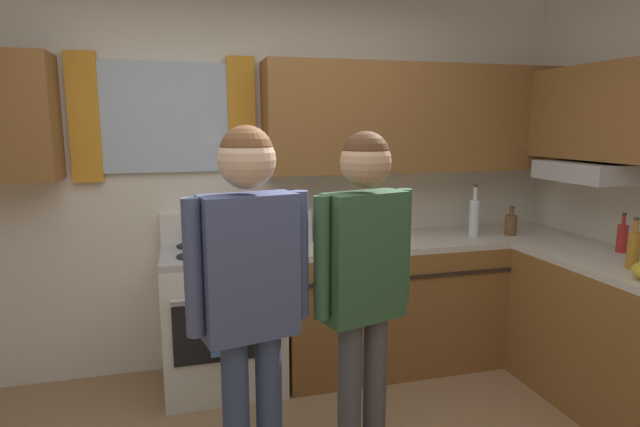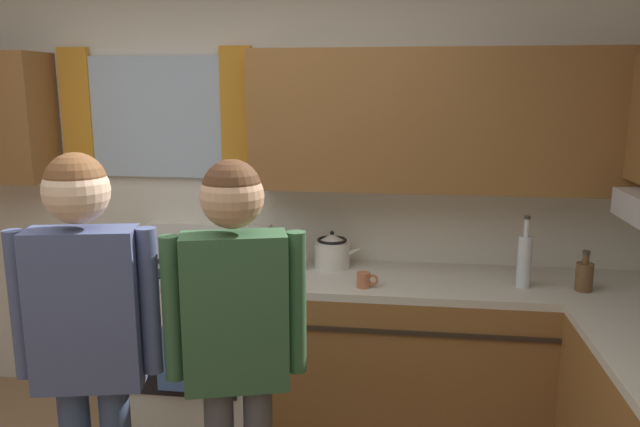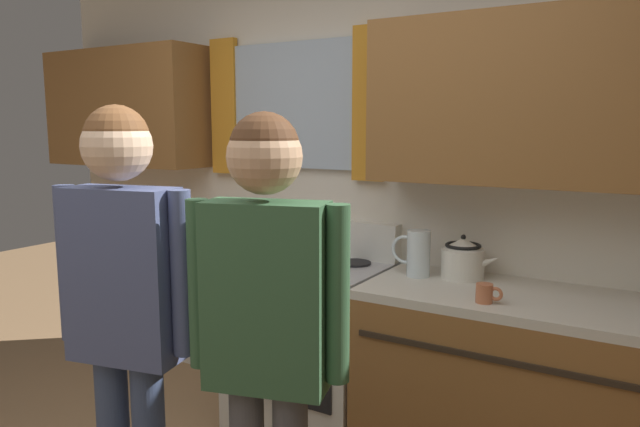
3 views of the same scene
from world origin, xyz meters
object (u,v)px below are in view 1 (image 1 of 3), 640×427
object	(u,v)px
water_pitcher	(303,226)
adult_left	(250,282)
cup_terracotta	(374,241)
adult_in_plaid	(364,270)
bottle_oil_amber	(633,249)
stovetop_kettle	(329,225)
stove_oven	(223,315)
bottle_sauce_red	(622,237)
bottle_tall_clear	(474,217)
bottle_squat_brown	(511,224)

from	to	relation	value
water_pitcher	adult_left	size ratio (longest dim) A/B	0.13
cup_terracotta	adult_in_plaid	bearing A→B (deg)	-113.46
bottle_oil_amber	stovetop_kettle	size ratio (longest dim) A/B	1.04
water_pitcher	stovetop_kettle	bearing A→B (deg)	20.75
stove_oven	bottle_sauce_red	size ratio (longest dim) A/B	4.48
stovetop_kettle	water_pitcher	xyz separation A→B (m)	(-0.20, -0.08, 0.02)
cup_terracotta	adult_left	xyz separation A→B (m)	(-0.93, -1.02, 0.12)
bottle_tall_clear	cup_terracotta	distance (m)	0.81
bottle_oil_amber	bottle_squat_brown	bearing A→B (deg)	96.16
stove_oven	water_pitcher	distance (m)	0.78
stove_oven	adult_left	bearing A→B (deg)	-88.72
bottle_sauce_red	stovetop_kettle	world-z (taller)	bottle_sauce_red
bottle_tall_clear	stovetop_kettle	xyz separation A→B (m)	(-1.00, 0.22, -0.05)
stovetop_kettle	adult_in_plaid	distance (m)	1.29
bottle_oil_amber	water_pitcher	bearing A→B (deg)	145.21
cup_terracotta	stovetop_kettle	distance (m)	0.40
bottle_oil_amber	bottle_tall_clear	bearing A→B (deg)	112.11
bottle_sauce_red	bottle_squat_brown	bearing A→B (deg)	119.36
adult_left	stove_oven	bearing A→B (deg)	91.28
bottle_squat_brown	bottle_tall_clear	distance (m)	0.29
bottle_sauce_red	adult_in_plaid	distance (m)	1.88
water_pitcher	adult_left	bearing A→B (deg)	-112.13
adult_in_plaid	bottle_squat_brown	bearing A→B (deg)	34.84
stove_oven	bottle_oil_amber	distance (m)	2.43
water_pitcher	bottle_tall_clear	bearing A→B (deg)	-6.86
bottle_oil_amber	adult_in_plaid	xyz separation A→B (m)	(-1.59, -0.10, 0.03)
bottle_sauce_red	bottle_squat_brown	size ratio (longest dim) A/B	1.20
bottle_sauce_red	adult_left	world-z (taller)	adult_left
stovetop_kettle	water_pitcher	world-z (taller)	water_pitcher
water_pitcher	bottle_squat_brown	bearing A→B (deg)	-6.25
bottle_sauce_red	bottle_tall_clear	bearing A→B (deg)	134.90
bottle_squat_brown	adult_left	bearing A→B (deg)	-150.71
bottle_squat_brown	cup_terracotta	size ratio (longest dim) A/B	1.88
bottle_tall_clear	cup_terracotta	xyz separation A→B (m)	(-0.79, -0.12, -0.10)
adult_in_plaid	bottle_tall_clear	bearing A→B (deg)	41.30
stove_oven	water_pitcher	xyz separation A→B (m)	(0.55, 0.07, 0.54)
bottle_oil_amber	adult_in_plaid	bearing A→B (deg)	-176.54
bottle_squat_brown	water_pitcher	bearing A→B (deg)	173.75
bottle_tall_clear	bottle_squat_brown	bearing A→B (deg)	-3.72
bottle_oil_amber	stovetop_kettle	world-z (taller)	bottle_oil_amber
bottle_sauce_red	adult_left	size ratio (longest dim) A/B	0.15
cup_terracotta	adult_in_plaid	world-z (taller)	adult_in_plaid
bottle_oil_amber	cup_terracotta	size ratio (longest dim) A/B	2.63
stove_oven	stovetop_kettle	distance (m)	0.93
bottle_oil_amber	adult_left	distance (m)	2.11
stove_oven	adult_in_plaid	size ratio (longest dim) A/B	0.67
bottle_squat_brown	cup_terracotta	xyz separation A→B (m)	(-1.08, -0.10, -0.04)
adult_left	bottle_sauce_red	bearing A→B (deg)	12.14
bottle_tall_clear	adult_left	size ratio (longest dim) A/B	0.22
bottle_tall_clear	adult_in_plaid	bearing A→B (deg)	-138.70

